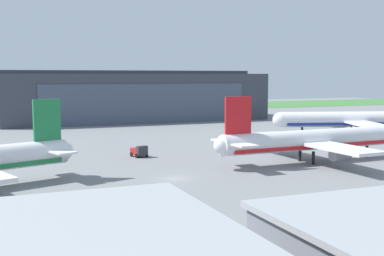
{
  "coord_description": "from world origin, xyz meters",
  "views": [
    {
      "loc": [
        -26.88,
        -72.45,
        16.09
      ],
      "look_at": [
        10.43,
        18.47,
        5.76
      ],
      "focal_mm": 47.03,
      "sensor_mm": 36.0,
      "label": 1
    }
  ],
  "objects": [
    {
      "name": "pushback_tractor",
      "position": [
        0.81,
        22.53,
        1.12
      ],
      "size": [
        3.13,
        3.9,
        2.29
      ],
      "color": "#2D2D33",
      "rests_on": "ground_plane"
    },
    {
      "name": "ground_plane",
      "position": [
        0.0,
        0.0,
        0.0
      ],
      "size": [
        440.0,
        440.0,
        0.0
      ],
      "primitive_type": "plane",
      "color": "slate"
    },
    {
      "name": "airliner_near_left",
      "position": [
        28.93,
        4.3,
        4.09
      ],
      "size": [
        41.6,
        32.0,
        12.5
      ],
      "color": "silver",
      "rests_on": "ground_plane"
    },
    {
      "name": "maintenance_hangar",
      "position": [
        22.48,
        107.12,
        8.46
      ],
      "size": [
        91.77,
        41.5,
        17.83
      ],
      "color": "#383D47",
      "rests_on": "ground_plane"
    },
    {
      "name": "airliner_far_right",
      "position": [
        65.27,
        38.16,
        3.94
      ],
      "size": [
        40.89,
        33.97,
        13.28
      ],
      "color": "white",
      "rests_on": "ground_plane"
    },
    {
      "name": "grass_field_strip",
      "position": [
        0.0,
        168.89,
        0.04
      ],
      "size": [
        440.0,
        56.0,
        0.08
      ],
      "primitive_type": "cube",
      "color": "#40793B",
      "rests_on": "ground_plane"
    }
  ]
}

